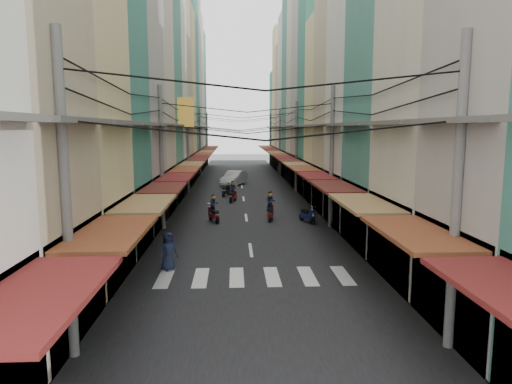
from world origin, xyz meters
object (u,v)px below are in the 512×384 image
object	(u,v)px
bicycle	(345,228)
traffic_sign	(368,203)
market_umbrella	(433,223)
white_car	(234,185)

from	to	relation	value
bicycle	traffic_sign	bearing A→B (deg)	162.27
market_umbrella	bicycle	bearing A→B (deg)	99.37
market_umbrella	traffic_sign	distance (m)	3.82
white_car	traffic_sign	distance (m)	26.46
bicycle	market_umbrella	world-z (taller)	market_umbrella
white_car	bicycle	size ratio (longest dim) A/B	2.85
traffic_sign	market_umbrella	bearing A→B (deg)	-64.83
traffic_sign	white_car	bearing A→B (deg)	103.71
white_car	market_umbrella	xyz separation A→B (m)	(7.87, -29.05, 2.08)
white_car	market_umbrella	size ratio (longest dim) A/B	2.19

